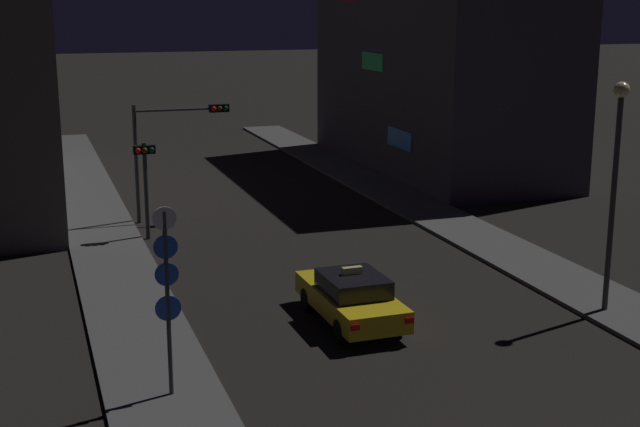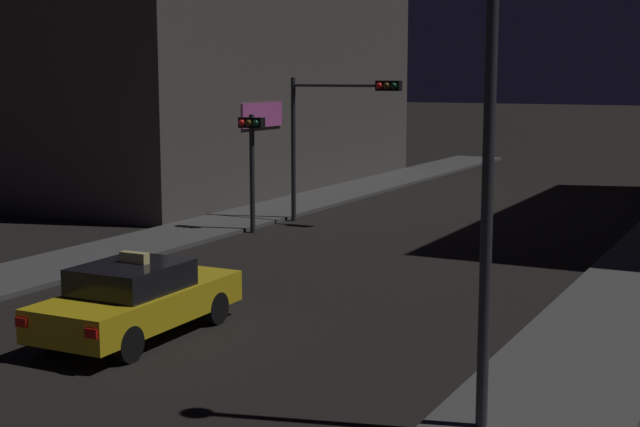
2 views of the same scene
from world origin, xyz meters
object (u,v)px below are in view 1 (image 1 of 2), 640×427
(street_lamp_near_block, at_px, (616,166))
(traffic_light_overhead, at_px, (174,136))
(sign_pole_left, at_px, (167,287))
(taxi, at_px, (351,297))
(traffic_light_left_kerb, at_px, (145,170))

(street_lamp_near_block, bearing_deg, traffic_light_overhead, 122.91)
(sign_pole_left, distance_m, street_lamp_near_block, 12.88)
(taxi, xyz_separation_m, traffic_light_overhead, (-2.58, 13.39, 2.74))
(street_lamp_near_block, bearing_deg, sign_pole_left, -172.58)
(traffic_light_overhead, height_order, sign_pole_left, traffic_light_overhead)
(sign_pole_left, height_order, street_lamp_near_block, street_lamp_near_block)
(traffic_light_overhead, relative_size, traffic_light_left_kerb, 1.30)
(taxi, relative_size, traffic_light_overhead, 0.94)
(traffic_light_left_kerb, bearing_deg, street_lamp_near_block, -47.78)
(sign_pole_left, bearing_deg, traffic_light_left_kerb, 84.19)
(traffic_light_left_kerb, relative_size, street_lamp_near_block, 0.56)
(taxi, distance_m, traffic_light_left_kerb, 11.67)
(taxi, height_order, traffic_light_left_kerb, traffic_light_left_kerb)
(traffic_light_overhead, relative_size, sign_pole_left, 1.10)
(traffic_light_overhead, xyz_separation_m, sign_pole_left, (-2.95, -16.66, -0.84))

